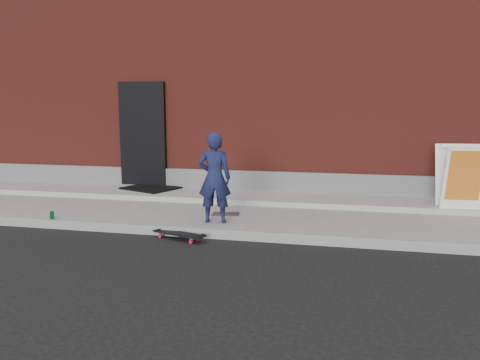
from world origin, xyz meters
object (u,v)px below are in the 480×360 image
(pizza_sign, at_px, (460,176))
(soda_can, at_px, (52,215))
(child, at_px, (214,178))
(skateboard, at_px, (179,234))

(pizza_sign, relative_size, soda_can, 8.58)
(child, bearing_deg, pizza_sign, -167.86)
(skateboard, xyz_separation_m, soda_can, (-2.27, 0.17, 0.14))
(pizza_sign, distance_m, soda_can, 6.93)
(child, xyz_separation_m, skateboard, (-0.40, -0.57, -0.79))
(pizza_sign, bearing_deg, soda_can, -163.83)
(child, distance_m, pizza_sign, 4.24)
(skateboard, distance_m, soda_can, 2.28)
(pizza_sign, xyz_separation_m, soda_can, (-6.63, -1.92, -0.59))
(child, xyz_separation_m, soda_can, (-2.67, -0.40, -0.66))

